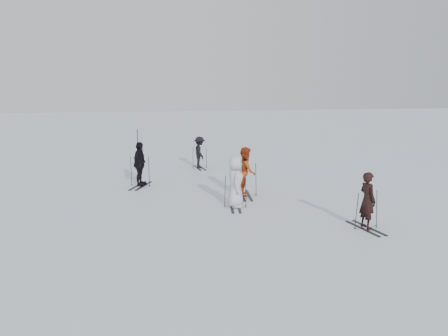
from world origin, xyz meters
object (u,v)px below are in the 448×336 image
skier_grey (235,182)px  skier_uphill_left (140,165)px  skier_uphill_far (200,153)px  piste_marker (138,146)px  skier_red (246,172)px  skier_near_dark (367,201)px

skier_grey → skier_uphill_left: skier_uphill_left is taller
skier_uphill_far → piste_marker: 4.10m
skier_red → piste_marker: skier_red is taller
skier_uphill_left → skier_uphill_far: bearing=-17.5°
piste_marker → skier_red: bearing=-64.6°
skier_red → skier_uphill_far: 6.37m
piste_marker → skier_near_dark: bearing=-63.0°
skier_red → skier_grey: bearing=160.8°
skier_red → skier_uphill_far: skier_red is taller
skier_near_dark → skier_uphill_left: 9.91m
skier_red → skier_grey: (-0.76, -1.55, -0.04)m
skier_near_dark → piste_marker: size_ratio=0.92×
skier_red → skier_grey: skier_red is taller
skier_grey → skier_red: bearing=-17.0°
skier_near_dark → skier_grey: size_ratio=0.94×
skier_grey → skier_uphill_left: (-3.36, 4.11, 0.03)m
skier_red → skier_uphill_left: size_ratio=1.01×
skier_near_dark → piste_marker: (-6.88, 13.49, 0.07)m
skier_near_dark → skier_uphill_left: size_ratio=0.91×
skier_red → skier_uphill_left: skier_red is taller
skier_red → skier_uphill_far: size_ratio=1.17×
skier_near_dark → skier_red: bearing=20.8°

